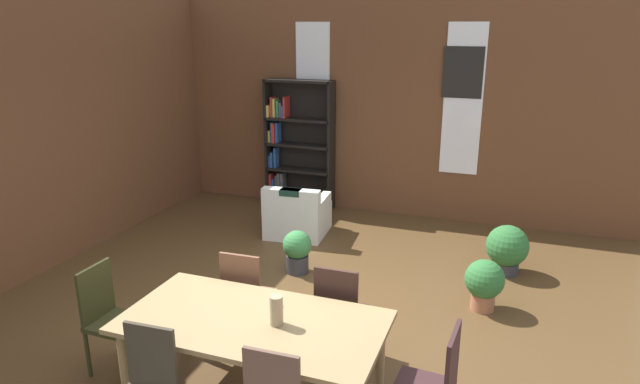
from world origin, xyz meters
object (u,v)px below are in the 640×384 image
Objects in this scene: armchair_white at (297,216)px; potted_plant_by_shelf at (484,282)px; dining_chair_far_left at (246,294)px; vase_on_table at (276,310)px; dining_chair_far_right at (339,311)px; potted_plant_window at (297,250)px; dining_table at (253,328)px; potted_plant_corner at (507,248)px; dining_chair_head_left at (109,315)px; bookshelf_tall at (295,143)px.

armchair_white is 1.57× the size of potted_plant_by_shelf.
potted_plant_by_shelf is (2.02, 1.42, -0.20)m from dining_chair_far_left.
vase_on_table reaches higher than dining_chair_far_right.
dining_table is at bearing -75.57° from potted_plant_window.
vase_on_table is (0.20, 0.00, 0.19)m from dining_table.
potted_plant_window is (-2.17, 0.17, -0.03)m from potted_plant_by_shelf.
potted_plant_corner is (0.19, 1.01, 0.01)m from potted_plant_by_shelf.
dining_table is 0.88m from dining_chair_far_right.
bookshelf_tall is at bearing 92.67° from dining_chair_head_left.
potted_plant_corner is at bearing 45.31° from dining_chair_head_left.
dining_chair_far_right is 3.15m from armchair_white.
bookshelf_tall reaches higher than potted_plant_by_shelf.
bookshelf_tall is (-0.22, 4.69, 0.53)m from dining_chair_head_left.
dining_chair_head_left reaches higher than dining_table.
dining_chair_far_right is at bearing -61.00° from armchair_white.
dining_chair_far_right is 1.72× the size of potted_plant_by_shelf.
potted_plant_corner is (1.76, 3.17, -0.35)m from dining_table.
dining_table reaches higher than potted_plant_by_shelf.
potted_plant_window is at bearing 71.75° from dining_chair_head_left.
armchair_white is at bearing -66.80° from bookshelf_tall.
bookshelf_tall is (-1.14, 3.95, 0.53)m from dining_chair_far_left.
vase_on_table is at bearing -116.30° from potted_plant_corner.
dining_table is at bearing 180.00° from vase_on_table.
dining_chair_far_left is at bearing -73.86° from bookshelf_tall.
potted_plant_corner is at bearing -6.40° from armchair_white.
dining_chair_far_left is at bearing -132.26° from potted_plant_corner.
dining_chair_head_left is (-0.92, -0.74, 0.00)m from dining_chair_far_left.
potted_plant_corner reaches higher than potted_plant_window.
potted_plant_corner is (3.35, -1.52, -0.72)m from bookshelf_tall.
dining_table is 3.67m from armchair_white.
dining_chair_far_left is 1.09× the size of armchair_white.
vase_on_table is 0.11× the size of bookshelf_tall.
dining_chair_head_left is at bearing -157.95° from dining_chair_far_right.
vase_on_table reaches higher than dining_chair_far_left.
potted_plant_corner is at bearing -24.37° from bookshelf_tall.
potted_plant_by_shelf is (3.16, -2.53, -0.73)m from bookshelf_tall.
dining_chair_far_left is at bearing 121.13° from dining_table.
potted_plant_by_shelf is 1.03m from potted_plant_corner.
dining_chair_far_right is 1.09× the size of armchair_white.
armchair_white is (0.51, -1.20, -0.77)m from bookshelf_tall.
potted_plant_window is (-0.60, 2.34, -0.38)m from dining_table.
armchair_white is 1.45× the size of potted_plant_corner.
potted_plant_window is (0.47, -1.15, 0.01)m from armchair_white.
potted_plant_corner is (2.21, 2.43, -0.19)m from dining_chair_far_left.
armchair_white is (-1.52, 2.75, -0.23)m from dining_chair_far_right.
potted_plant_corner is at bearing 79.26° from potted_plant_by_shelf.
armchair_white is at bearing 119.00° from dining_chair_far_right.
dining_chair_far_left is at bearing -84.46° from potted_plant_window.
dining_chair_head_left is 4.72m from bookshelf_tall.
bookshelf_tall is at bearing 108.73° from dining_table.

